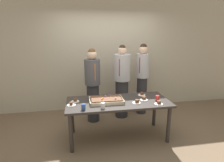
{
  "coord_description": "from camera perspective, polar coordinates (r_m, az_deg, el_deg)",
  "views": [
    {
      "loc": [
        -0.69,
        -3.25,
        2.0
      ],
      "look_at": [
        -0.09,
        0.15,
        1.09
      ],
      "focal_mm": 30.5,
      "sensor_mm": 36.0,
      "label": 1
    }
  ],
  "objects": [
    {
      "name": "drink_cup_middle",
      "position": [
        3.65,
        13.44,
        -5.01
      ],
      "size": [
        0.07,
        0.07,
        0.1
      ],
      "primitive_type": "cylinder",
      "color": "red",
      "rests_on": "party_table"
    },
    {
      "name": "plated_slice_center_front",
      "position": [
        3.9,
        8.9,
        -3.99
      ],
      "size": [
        0.15,
        0.15,
        0.06
      ],
      "color": "white",
      "rests_on": "party_table"
    },
    {
      "name": "plated_slice_far_right",
      "position": [
        3.64,
        9.53,
        -5.35
      ],
      "size": [
        0.15,
        0.15,
        0.06
      ],
      "color": "white",
      "rests_on": "party_table"
    },
    {
      "name": "interior_back_panel",
      "position": [
        4.92,
        -1.92,
        8.88
      ],
      "size": [
        8.0,
        0.12,
        3.0
      ],
      "primitive_type": "cube",
      "color": "#B2A893",
      "rests_on": "ground_plane"
    },
    {
      "name": "person_striped_tie_right",
      "position": [
        4.42,
        2.99,
        -0.01
      ],
      "size": [
        0.37,
        0.37,
        1.71
      ],
      "rotation": [
        0.0,
        0.0,
        -2.07
      ],
      "color": "#28282D",
      "rests_on": "ground_plane"
    },
    {
      "name": "sheet_cake",
      "position": [
        3.49,
        -1.75,
        -5.73
      ],
      "size": [
        0.61,
        0.39,
        0.1
      ],
      "color": "beige",
      "rests_on": "party_table"
    },
    {
      "name": "plated_slice_near_right",
      "position": [
        3.41,
        -12.1,
        -6.91
      ],
      "size": [
        0.15,
        0.15,
        0.06
      ],
      "color": "white",
      "rests_on": "party_table"
    },
    {
      "name": "ground_plane",
      "position": [
        3.88,
        1.77,
        -16.35
      ],
      "size": [
        12.0,
        12.0,
        0.0
      ],
      "primitive_type": "plane",
      "color": "brown"
    },
    {
      "name": "plated_slice_far_left",
      "position": [
        3.57,
        -10.97,
        -5.82
      ],
      "size": [
        0.15,
        0.15,
        0.07
      ],
      "color": "white",
      "rests_on": "party_table"
    },
    {
      "name": "plated_slice_near_left",
      "position": [
        3.47,
        7.41,
        -6.27
      ],
      "size": [
        0.15,
        0.15,
        0.07
      ],
      "color": "white",
      "rests_on": "party_table"
    },
    {
      "name": "drink_cup_nearest",
      "position": [
        3.21,
        -2.74,
        -7.37
      ],
      "size": [
        0.07,
        0.07,
        0.1
      ],
      "primitive_type": "cylinder",
      "color": "white",
      "rests_on": "party_table"
    },
    {
      "name": "party_table",
      "position": [
        3.58,
        1.86,
        -7.31
      ],
      "size": [
        1.9,
        0.83,
        0.74
      ],
      "color": "#2D2826",
      "rests_on": "ground_plane"
    },
    {
      "name": "drink_cup_far_end",
      "position": [
        3.19,
        -8.56,
        -7.65
      ],
      "size": [
        0.07,
        0.07,
        0.1
      ],
      "primitive_type": "cylinder",
      "color": "#2D5199",
      "rests_on": "party_table"
    },
    {
      "name": "plated_slice_center_back",
      "position": [
        3.49,
        13.84,
        -6.49
      ],
      "size": [
        0.15,
        0.15,
        0.07
      ],
      "color": "white",
      "rests_on": "party_table"
    },
    {
      "name": "person_green_shirt_behind",
      "position": [
        4.22,
        -5.82,
        -1.04
      ],
      "size": [
        0.34,
        0.34,
        1.65
      ],
      "rotation": [
        0.0,
        0.0,
        -1.35
      ],
      "color": "#28282D",
      "rests_on": "ground_plane"
    },
    {
      "name": "person_serving_front",
      "position": [
        4.66,
        9.05,
        1.03
      ],
      "size": [
        0.31,
        0.31,
        1.72
      ],
      "rotation": [
        0.0,
        0.0,
        -2.35
      ],
      "color": "#28282D",
      "rests_on": "ground_plane"
    }
  ]
}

